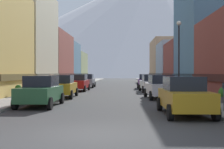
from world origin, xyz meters
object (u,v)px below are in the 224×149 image
object	(u,v)px
potted_plant_0	(18,90)
potted_plant_2	(224,94)
car_left_3	(87,81)
car_left_1	(62,86)
streetlamp_right	(179,47)
car_right_3	(146,81)
parking_meter_near	(224,93)
car_left_0	(41,91)
car_right_0	(184,96)
car_right_1	(160,87)
car_right_2	(151,83)
pedestrian_1	(53,83)
pedestrian_2	(51,83)
pedestrian_0	(167,82)
car_left_2	(78,83)

from	to	relation	value
potted_plant_0	potted_plant_2	size ratio (longest dim) A/B	0.92
car_left_3	potted_plant_0	distance (m)	17.21
car_left_1	streetlamp_right	xyz separation A→B (m)	(9.15, 0.22, 3.09)
car_right_3	parking_meter_near	bearing A→B (deg)	-85.10
car_left_0	car_right_0	bearing A→B (deg)	-23.55
car_right_1	streetlamp_right	world-z (taller)	streetlamp_right
car_left_1	potted_plant_2	world-z (taller)	car_left_1
car_right_2	potted_plant_2	xyz separation A→B (m)	(3.20, -12.58, -0.23)
car_left_1	potted_plant_0	world-z (taller)	car_left_1
pedestrian_1	pedestrian_2	xyz separation A→B (m)	(0.00, -0.98, 0.01)
pedestrian_2	streetlamp_right	distance (m)	13.43
parking_meter_near	car_left_1	bearing A→B (deg)	136.65
car_right_0	pedestrian_1	world-z (taller)	pedestrian_1
car_left_3	potted_plant_2	bearing A→B (deg)	-63.20
potted_plant_0	car_left_3	bearing A→B (deg)	79.28
pedestrian_0	pedestrian_1	world-z (taller)	pedestrian_1
potted_plant_0	potted_plant_2	world-z (taller)	potted_plant_2
car_left_2	potted_plant_2	world-z (taller)	car_left_2
potted_plant_0	pedestrian_0	bearing A→B (deg)	44.59
car_left_1	pedestrian_1	distance (m)	7.63
car_left_1	car_left_3	world-z (taller)	same
car_right_1	car_right_0	bearing A→B (deg)	-90.02
car_left_1	pedestrian_2	world-z (taller)	pedestrian_2
parking_meter_near	potted_plant_0	size ratio (longest dim) A/B	1.51
car_right_0	car_right_3	distance (m)	23.16
pedestrian_1	car_right_2	bearing A→B (deg)	0.32
car_left_2	car_right_0	size ratio (longest dim) A/B	1.00
car_right_0	parking_meter_near	xyz separation A→B (m)	(1.95, 0.40, 0.11)
pedestrian_1	streetlamp_right	xyz separation A→B (m)	(11.60, -7.00, 3.07)
car_right_0	pedestrian_2	bearing A→B (deg)	122.67
car_right_2	streetlamp_right	bearing A→B (deg)	-77.64
car_left_3	potted_plant_2	size ratio (longest dim) A/B	4.61
car_left_1	streetlamp_right	bearing A→B (deg)	1.40
car_left_3	pedestrian_2	world-z (taller)	pedestrian_2
car_left_1	car_right_2	size ratio (longest dim) A/B	1.00
parking_meter_near	pedestrian_2	xyz separation A→B (m)	(-12.00, 15.26, -0.09)
car_right_0	potted_plant_0	distance (m)	13.80
car_left_0	car_right_3	distance (m)	21.26
car_left_2	pedestrian_1	world-z (taller)	pedestrian_1
car_left_2	car_right_2	bearing A→B (deg)	-9.71
car_right_2	car_right_1	bearing A→B (deg)	-90.00
parking_meter_near	car_right_0	bearing A→B (deg)	-168.27
car_left_0	car_right_2	size ratio (longest dim) A/B	0.99
car_right_0	potted_plant_2	world-z (taller)	car_right_0
car_left_3	parking_meter_near	bearing A→B (deg)	-69.17
car_right_1	car_left_0	bearing A→B (deg)	-144.54
car_right_0	potted_plant_2	size ratio (longest dim) A/B	4.60
car_left_1	parking_meter_near	world-z (taller)	car_left_1
car_right_0	parking_meter_near	bearing A→B (deg)	11.73
potted_plant_2	car_right_3	bearing A→B (deg)	99.54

